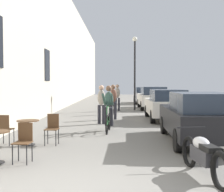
% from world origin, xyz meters
% --- Properties ---
extents(building_facade_left, '(0.54, 68.00, 8.88)m').
position_xyz_m(building_facade_left, '(-3.45, 14.00, 4.44)').
color(building_facade_left, '#B7AD99').
rests_on(building_facade_left, ground_plane).
extents(cafe_chair_near_toward_wall, '(0.41, 0.41, 0.89)m').
position_xyz_m(cafe_chair_near_toward_wall, '(-1.47, 2.03, 0.52)').
color(cafe_chair_near_toward_wall, black).
rests_on(cafe_chair_near_toward_wall, ground_plane).
extents(cafe_table_mid, '(0.64, 0.64, 0.72)m').
position_xyz_m(cafe_table_mid, '(-1.94, 3.93, 0.52)').
color(cafe_table_mid, black).
rests_on(cafe_table_mid, ground_plane).
extents(cafe_chair_mid_toward_street, '(0.40, 0.40, 0.89)m').
position_xyz_m(cafe_chair_mid_toward_street, '(-2.59, 3.86, 0.52)').
color(cafe_chair_mid_toward_street, black).
rests_on(cafe_chair_mid_toward_street, ground_plane).
extents(cafe_chair_mid_toward_wall, '(0.40, 0.40, 0.89)m').
position_xyz_m(cafe_chair_mid_toward_wall, '(-1.25, 4.01, 0.52)').
color(cafe_chair_mid_toward_wall, black).
rests_on(cafe_chair_mid_toward_wall, ground_plane).
extents(cyclist_on_bicycle, '(0.52, 1.76, 1.74)m').
position_xyz_m(cyclist_on_bicycle, '(0.33, 6.43, 0.81)').
color(cyclist_on_bicycle, black).
rests_on(cyclist_on_bicycle, ground_plane).
extents(pedestrian_near, '(0.37, 0.29, 1.71)m').
position_xyz_m(pedestrian_near, '(-0.04, 8.43, 0.97)').
color(pedestrian_near, '#26262D').
rests_on(pedestrian_near, ground_plane).
extents(pedestrian_mid, '(0.34, 0.24, 1.73)m').
position_xyz_m(pedestrian_mid, '(0.46, 10.09, 0.98)').
color(pedestrian_mid, '#26262D').
rests_on(pedestrian_mid, ground_plane).
extents(pedestrian_far, '(0.37, 0.29, 1.67)m').
position_xyz_m(pedestrian_far, '(0.41, 12.49, 0.94)').
color(pedestrian_far, '#26262D').
rests_on(pedestrian_far, ground_plane).
extents(pedestrian_furthest, '(0.37, 0.29, 1.73)m').
position_xyz_m(pedestrian_furthest, '(0.68, 14.79, 0.98)').
color(pedestrian_furthest, '#26262D').
rests_on(pedestrian_furthest, ground_plane).
extents(street_lamp, '(0.32, 0.32, 4.90)m').
position_xyz_m(street_lamp, '(1.84, 15.30, 3.11)').
color(street_lamp, black).
rests_on(street_lamp, ground_plane).
extents(parked_car_nearest, '(1.92, 4.33, 1.52)m').
position_xyz_m(parked_car_nearest, '(3.08, 4.35, 0.79)').
color(parked_car_nearest, black).
rests_on(parked_car_nearest, ground_plane).
extents(parked_car_second, '(1.81, 4.23, 1.50)m').
position_xyz_m(parked_car_second, '(3.05, 9.91, 0.78)').
color(parked_car_second, beige).
rests_on(parked_car_second, ground_plane).
extents(parked_car_third, '(1.87, 4.40, 1.56)m').
position_xyz_m(parked_car_third, '(3.14, 16.25, 0.81)').
color(parked_car_third, beige).
rests_on(parked_car_third, ground_plane).
extents(parked_car_fourth, '(1.84, 4.17, 1.47)m').
position_xyz_m(parked_car_fourth, '(3.08, 22.07, 0.76)').
color(parked_car_fourth, '#B7B7BC').
rests_on(parked_car_fourth, ground_plane).
extents(parked_motorcycle, '(0.62, 2.14, 0.92)m').
position_xyz_m(parked_motorcycle, '(2.30, 1.06, 0.40)').
color(parked_motorcycle, black).
rests_on(parked_motorcycle, ground_plane).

